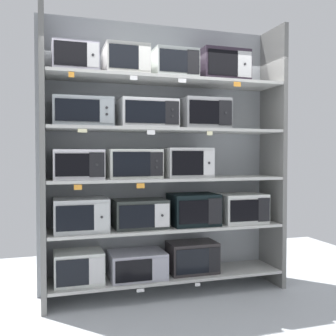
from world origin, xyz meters
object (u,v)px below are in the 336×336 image
object	(u,v)px
microwave_13	(75,59)
microwave_0	(79,267)
microwave_5	(193,209)
microwave_11	(147,114)
microwave_3	(81,215)
microwave_6	(241,208)
microwave_12	(203,114)
microwave_1	(137,265)
microwave_7	(78,164)
microwave_16	(223,67)
microwave_15	(174,65)
microwave_2	(192,257)
microwave_4	(140,214)
microwave_9	(186,163)
microwave_10	(82,112)
microwave_8	(134,164)
microwave_14	(126,62)

from	to	relation	value
microwave_13	microwave_0	bearing A→B (deg)	0.09
microwave_5	microwave_11	bearing A→B (deg)	-179.97
microwave_3	microwave_6	bearing A→B (deg)	0.00
microwave_12	microwave_11	bearing A→B (deg)	-179.99
microwave_1	microwave_11	bearing A→B (deg)	0.04
microwave_7	microwave_16	bearing A→B (deg)	-0.00
microwave_7	microwave_15	size ratio (longest dim) A/B	1.08
microwave_2	microwave_15	xyz separation A→B (m)	(-0.21, 0.00, 2.02)
microwave_4	microwave_12	distance (m)	1.24
microwave_12	microwave_13	distance (m)	1.42
microwave_6	microwave_15	bearing A→B (deg)	-180.00
microwave_9	microwave_10	xyz separation A→B (m)	(-1.07, 0.00, 0.49)
microwave_0	microwave_12	xyz separation A→B (m)	(1.31, 0.00, 1.53)
microwave_6	microwave_13	distance (m)	2.34
microwave_13	microwave_8	bearing A→B (deg)	-0.01
microwave_5	microwave_9	bearing A→B (deg)	-179.77
microwave_10	microwave_11	distance (m)	0.65
microwave_0	microwave_3	xyz separation A→B (m)	(0.02, 0.00, 0.52)
microwave_3	microwave_12	xyz separation A→B (m)	(1.29, -0.00, 1.02)
microwave_4	microwave_9	world-z (taller)	microwave_9
microwave_6	microwave_8	size ratio (longest dim) A/B	0.94
microwave_6	microwave_10	world-z (taller)	microwave_10
microwave_6	microwave_9	size ratio (longest dim) A/B	1.03
microwave_0	microwave_14	world-z (taller)	microwave_14
microwave_0	microwave_14	bearing A→B (deg)	0.02
microwave_0	microwave_5	world-z (taller)	microwave_5
microwave_3	microwave_8	bearing A→B (deg)	-0.04
microwave_15	microwave_1	bearing A→B (deg)	-179.97
microwave_3	microwave_4	world-z (taller)	microwave_3
microwave_2	microwave_13	distance (m)	2.35
microwave_11	microwave_0	bearing A→B (deg)	-179.99
microwave_9	microwave_10	size ratio (longest dim) A/B	0.85
microwave_0	microwave_8	bearing A→B (deg)	-0.02
microwave_12	microwave_16	xyz separation A→B (m)	(0.22, -0.00, 0.52)
microwave_4	microwave_10	distance (m)	1.16
microwave_0	microwave_1	distance (m)	0.58
microwave_9	microwave_10	world-z (taller)	microwave_10
microwave_6	microwave_3	bearing A→B (deg)	-180.00
microwave_6	microwave_15	distance (m)	1.71
microwave_3	microwave_8	size ratio (longest dim) A/B	0.98
microwave_3	microwave_9	bearing A→B (deg)	-0.01
microwave_2	microwave_4	world-z (taller)	microwave_4
microwave_11	microwave_14	size ratio (longest dim) A/B	1.35
microwave_8	microwave_9	bearing A→B (deg)	0.02
microwave_1	microwave_9	size ratio (longest dim) A/B	1.17
microwave_13	microwave_16	size ratio (longest dim) A/B	0.84
microwave_0	microwave_11	bearing A→B (deg)	0.01
microwave_2	microwave_12	size ratio (longest dim) A/B	1.03
microwave_12	microwave_13	size ratio (longest dim) A/B	1.13
microwave_1	microwave_12	size ratio (longest dim) A/B	1.13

